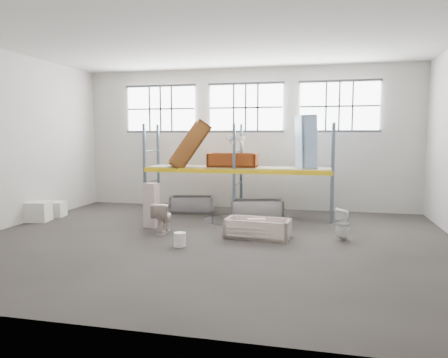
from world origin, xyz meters
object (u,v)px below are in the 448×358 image
(blue_tub_upright, at_px, (306,143))
(bathtub_beige, at_px, (258,228))
(cistern_tall, at_px, (152,205))
(bucket, at_px, (180,240))
(rust_tub_flat, at_px, (233,160))
(toilet_white, at_px, (343,224))
(steel_tub_right, at_px, (257,209))
(toilet_beige, at_px, (163,217))
(carton_near, at_px, (37,211))
(steel_tub_left, at_px, (192,204))

(blue_tub_upright, bearing_deg, bathtub_beige, -109.68)
(cistern_tall, distance_m, bucket, 2.39)
(rust_tub_flat, height_order, blue_tub_upright, blue_tub_upright)
(cistern_tall, bearing_deg, toilet_white, 12.53)
(cistern_tall, bearing_deg, rust_tub_flat, 66.87)
(bucket, bearing_deg, steel_tub_right, 71.34)
(toilet_beige, relative_size, rust_tub_flat, 0.52)
(blue_tub_upright, height_order, bucket, blue_tub_upright)
(toilet_white, distance_m, bucket, 4.09)
(blue_tub_upright, bearing_deg, carton_near, -163.19)
(cistern_tall, xyz_separation_m, toilet_white, (5.25, -0.30, -0.24))
(rust_tub_flat, relative_size, bucket, 4.76)
(blue_tub_upright, bearing_deg, steel_tub_left, 176.92)
(bathtub_beige, height_order, blue_tub_upright, blue_tub_upright)
(toilet_beige, height_order, blue_tub_upright, blue_tub_upright)
(rust_tub_flat, height_order, bucket, rust_tub_flat)
(cistern_tall, height_order, carton_near, cistern_tall)
(bathtub_beige, relative_size, cistern_tall, 1.30)
(bathtub_beige, bearing_deg, steel_tub_left, 135.98)
(rust_tub_flat, height_order, carton_near, rust_tub_flat)
(toilet_beige, height_order, carton_near, toilet_beige)
(toilet_white, relative_size, carton_near, 1.14)
(bathtub_beige, bearing_deg, steel_tub_right, 104.15)
(cistern_tall, bearing_deg, steel_tub_left, 97.59)
(steel_tub_right, bearing_deg, bathtub_beige, -80.85)
(cistern_tall, height_order, steel_tub_left, cistern_tall)
(carton_near, bearing_deg, toilet_white, -2.12)
(bucket, bearing_deg, steel_tub_left, 103.70)
(bathtub_beige, distance_m, steel_tub_left, 4.20)
(cistern_tall, xyz_separation_m, blue_tub_upright, (4.20, 2.43, 1.76))
(steel_tub_right, bearing_deg, toilet_white, -41.61)
(toilet_white, xyz_separation_m, rust_tub_flat, (-3.38, 2.62, 1.42))
(steel_tub_right, relative_size, blue_tub_upright, 0.96)
(blue_tub_upright, distance_m, carton_near, 8.57)
(bathtub_beige, relative_size, rust_tub_flat, 1.04)
(toilet_white, height_order, steel_tub_right, toilet_white)
(bathtub_beige, distance_m, bucket, 2.11)
(carton_near, bearing_deg, blue_tub_upright, 16.81)
(bathtub_beige, height_order, cistern_tall, cistern_tall)
(rust_tub_flat, bearing_deg, steel_tub_left, 167.95)
(cistern_tall, relative_size, toilet_white, 1.59)
(steel_tub_right, bearing_deg, carton_near, -163.71)
(bathtub_beige, relative_size, steel_tub_right, 1.01)
(steel_tub_left, bearing_deg, cistern_tall, -98.23)
(bathtub_beige, xyz_separation_m, steel_tub_right, (-0.40, 2.46, 0.06))
(cistern_tall, distance_m, toilet_white, 5.27)
(toilet_white, relative_size, bucket, 2.41)
(toilet_beige, height_order, bucket, toilet_beige)
(cistern_tall, distance_m, steel_tub_left, 2.69)
(cistern_tall, xyz_separation_m, steel_tub_right, (2.74, 1.93, -0.34))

